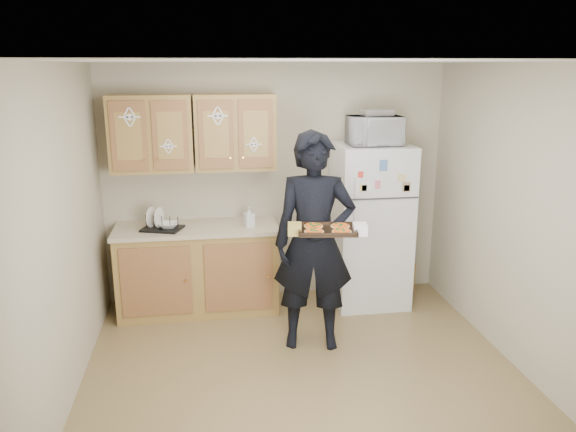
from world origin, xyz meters
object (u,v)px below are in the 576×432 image
at_px(person, 314,242).
at_px(baking_tray, 327,230).
at_px(microwave, 374,131).
at_px(refrigerator, 370,225).
at_px(dish_rack, 162,222).

relative_size(person, baking_tray, 4.10).
bearing_deg(person, microwave, 56.19).
height_order(refrigerator, person, person).
bearing_deg(baking_tray, refrigerator, 67.32).
xyz_separation_m(person, baking_tray, (0.05, -0.30, 0.19)).
bearing_deg(dish_rack, person, -32.21).
bearing_deg(dish_rack, microwave, -1.12).
height_order(baking_tray, microwave, microwave).
relative_size(baking_tray, dish_rack, 1.27).
height_order(person, dish_rack, person).
bearing_deg(baking_tray, microwave, 66.52).
height_order(person, baking_tray, person).
distance_m(microwave, dish_rack, 2.29).
distance_m(person, baking_tray, 0.36).
xyz_separation_m(refrigerator, microwave, (-0.01, -0.05, 0.99)).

